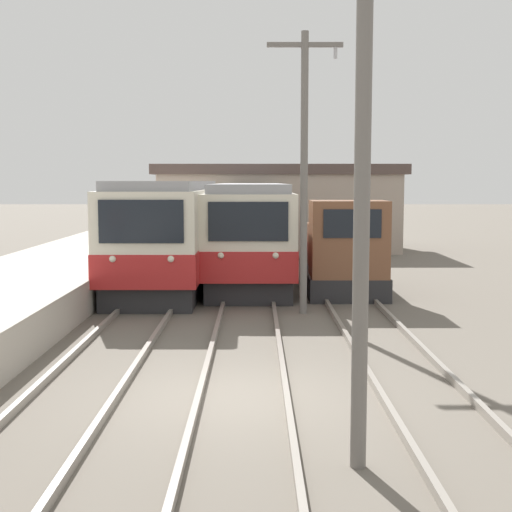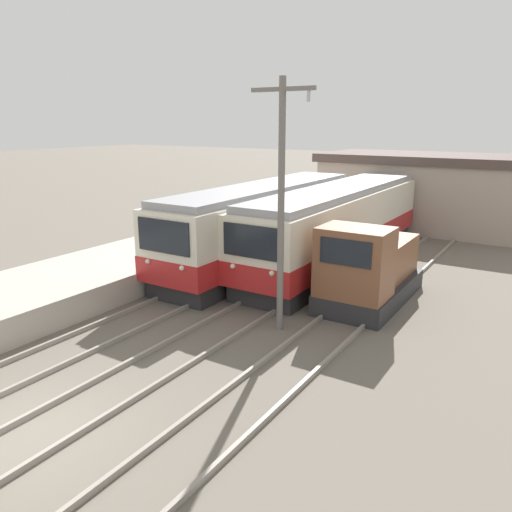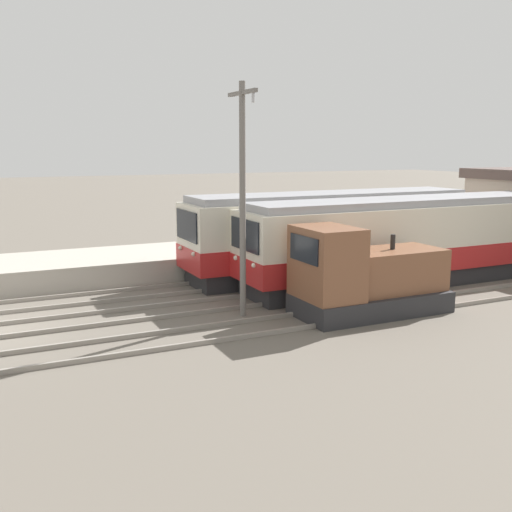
# 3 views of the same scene
# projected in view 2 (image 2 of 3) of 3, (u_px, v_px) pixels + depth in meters

# --- Properties ---
(ground_plane) EXTENTS (200.00, 200.00, 0.00)m
(ground_plane) POSITION_uv_depth(u_px,v_px,m) (26.00, 436.00, 10.26)
(ground_plane) COLOR #665E54
(track_center) EXTENTS (1.54, 60.00, 0.14)m
(track_center) POSITION_uv_depth(u_px,v_px,m) (32.00, 436.00, 10.14)
(track_center) COLOR gray
(track_center) RESTS_ON ground
(track_right) EXTENTS (1.54, 60.00, 0.14)m
(track_right) POSITION_uv_depth(u_px,v_px,m) (138.00, 493.00, 8.60)
(track_right) COLOR gray
(track_right) RESTS_ON ground
(commuter_train_left) EXTENTS (2.84, 13.27, 3.58)m
(commuter_train_left) POSITION_uv_depth(u_px,v_px,m) (264.00, 227.00, 22.41)
(commuter_train_left) COLOR #28282B
(commuter_train_left) RESTS_ON ground
(commuter_train_center) EXTENTS (2.84, 14.50, 3.49)m
(commuter_train_center) POSITION_uv_depth(u_px,v_px,m) (338.00, 228.00, 22.44)
(commuter_train_center) COLOR #28282B
(commuter_train_center) RESTS_ON ground
(shunting_locomotive) EXTENTS (2.40, 5.20, 3.00)m
(shunting_locomotive) POSITION_uv_depth(u_px,v_px,m) (369.00, 270.00, 17.55)
(shunting_locomotive) COLOR #28282B
(shunting_locomotive) RESTS_ON ground
(catenary_mast_mid) EXTENTS (2.00, 0.20, 7.48)m
(catenary_mast_mid) POSITION_uv_depth(u_px,v_px,m) (281.00, 200.00, 14.53)
(catenary_mast_mid) COLOR slate
(catenary_mast_mid) RESTS_ON ground
(station_building) EXTENTS (12.60, 6.30, 4.41)m
(station_building) POSITION_uv_depth(u_px,v_px,m) (428.00, 191.00, 30.13)
(station_building) COLOR #AD9E8E
(station_building) RESTS_ON ground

